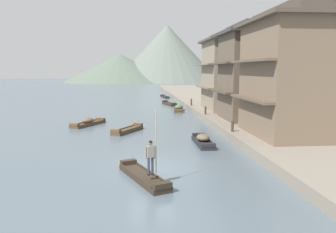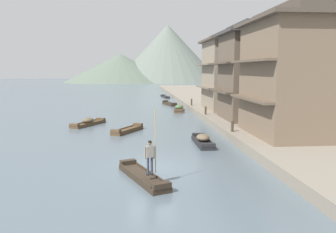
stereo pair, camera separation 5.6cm
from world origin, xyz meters
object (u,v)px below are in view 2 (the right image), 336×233
at_px(boat_moored_third, 128,130).
at_px(mooring_post_dock_far, 192,102).
at_px(house_waterfront_tall, 228,72).
at_px(mooring_post_dock_near, 232,126).
at_px(boat_foreground_poled, 143,177).
at_px(boat_moored_nearest, 165,97).
at_px(mooring_post_dock_mid, 206,110).
at_px(boat_midriver_upstream, 169,104).
at_px(boat_moored_second, 203,141).
at_px(house_waterfront_second, 247,73).
at_px(boatman_person, 150,153).
at_px(boat_moored_far, 88,123).
at_px(house_waterfront_nearest, 290,74).
at_px(boat_midriver_drifting, 179,109).

xyz_separation_m(boat_moored_third, mooring_post_dock_far, (7.91, 15.09, 0.89)).
xyz_separation_m(house_waterfront_tall, mooring_post_dock_near, (-3.45, -14.32, -3.89)).
distance_m(boat_foreground_poled, boat_moored_third, 12.84).
bearing_deg(boat_moored_nearest, mooring_post_dock_mid, -86.79).
relative_size(boat_moored_nearest, boat_midriver_upstream, 1.22).
xyz_separation_m(boat_moored_second, house_waterfront_second, (5.63, 7.78, 4.66)).
relative_size(boat_foreground_poled, boat_moored_nearest, 0.80).
xyz_separation_m(boat_moored_third, house_waterfront_second, (11.05, 2.44, 4.77)).
distance_m(boat_midriver_upstream, house_waterfront_tall, 13.77).
height_order(boatman_person, boat_moored_nearest, boatman_person).
relative_size(boat_midriver_upstream, house_waterfront_tall, 0.52).
distance_m(boat_foreground_poled, mooring_post_dock_far, 28.73).
bearing_deg(house_waterfront_second, boat_moored_second, -125.88).
relative_size(boat_moored_nearest, boat_moored_second, 1.39).
bearing_deg(house_waterfront_tall, boat_moored_far, -156.89).
bearing_deg(mooring_post_dock_near, boat_moored_third, 153.40).
relative_size(boatman_person, mooring_post_dock_mid, 3.64).
xyz_separation_m(boat_foreground_poled, house_waterfront_nearest, (10.41, 7.19, 4.76)).
bearing_deg(house_waterfront_nearest, boat_moored_second, 177.55).
height_order(boat_moored_third, mooring_post_dock_near, mooring_post_dock_near).
relative_size(boat_midriver_drifting, mooring_post_dock_near, 5.49).
relative_size(boat_foreground_poled, boatman_person, 1.46).
bearing_deg(boat_moored_second, boat_midriver_upstream, 89.44).
xyz_separation_m(boat_moored_second, mooring_post_dock_near, (2.49, 1.38, 0.76)).
xyz_separation_m(boat_moored_nearest, house_waterfront_tall, (5.14, -25.75, 4.79)).
bearing_deg(boat_midriver_upstream, house_waterfront_tall, -63.96).
xyz_separation_m(boat_midriver_upstream, house_waterfront_nearest, (5.77, -27.57, 4.74)).
xyz_separation_m(boat_midriver_drifting, house_waterfront_second, (4.90, -11.73, 4.64)).
bearing_deg(boat_moored_second, boat_midriver_drifting, 87.86).
bearing_deg(boat_moored_third, boatman_person, -84.20).
height_order(boat_midriver_upstream, house_waterfront_nearest, house_waterfront_nearest).
bearing_deg(mooring_post_dock_far, mooring_post_dock_mid, -90.00).
distance_m(boat_midriver_drifting, house_waterfront_nearest, 20.99).
bearing_deg(boat_moored_nearest, boat_moored_third, -99.78).
xyz_separation_m(boat_moored_third, boat_moored_far, (-3.79, 3.89, 0.09)).
distance_m(boatman_person, boat_moored_third, 13.70).
height_order(boat_moored_second, mooring_post_dock_far, mooring_post_dock_far).
distance_m(boat_foreground_poled, mooring_post_dock_near, 11.22).
bearing_deg(boat_midriver_upstream, boat_moored_second, -90.56).
distance_m(mooring_post_dock_near, mooring_post_dock_mid, 9.96).
height_order(house_waterfront_tall, mooring_post_dock_near, house_waterfront_tall).
bearing_deg(boatman_person, mooring_post_dock_far, 77.16).
bearing_deg(boat_foreground_poled, mooring_post_dock_near, 52.16).
height_order(house_waterfront_nearest, house_waterfront_second, same).
relative_size(mooring_post_dock_near, mooring_post_dock_mid, 0.97).
bearing_deg(house_waterfront_second, boat_midriver_upstream, 105.36).
bearing_deg(boatman_person, boat_foreground_poled, 112.91).
height_order(boatman_person, mooring_post_dock_far, boatman_person).
relative_size(boatman_person, boat_moored_nearest, 0.55).
height_order(boatman_person, boat_midriver_drifting, boatman_person).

